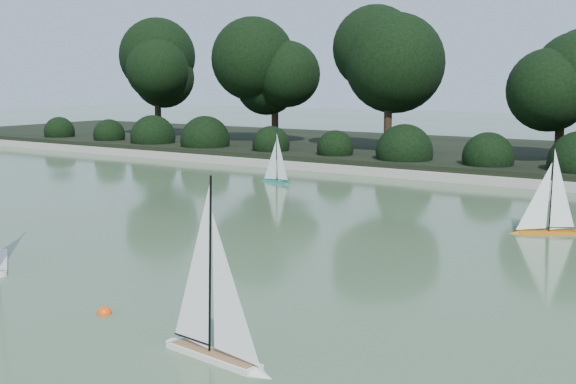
{
  "coord_description": "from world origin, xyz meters",
  "views": [
    {
      "loc": [
        4.71,
        -5.53,
        2.16
      ],
      "look_at": [
        -0.33,
        2.22,
        0.7
      ],
      "focal_mm": 45.0,
      "sensor_mm": 36.0,
      "label": 1
    }
  ],
  "objects_px": {
    "sailboat_orange": "(542,219)",
    "race_buoy": "(104,314)",
    "sailboat_teal": "(274,174)",
    "sailboat_white_b": "(220,332)"
  },
  "relations": [
    {
      "from": "sailboat_orange",
      "to": "race_buoy",
      "type": "distance_m",
      "value": 6.32
    },
    {
      "from": "sailboat_orange",
      "to": "sailboat_teal",
      "type": "height_order",
      "value": "sailboat_orange"
    },
    {
      "from": "sailboat_orange",
      "to": "race_buoy",
      "type": "relative_size",
      "value": 9.39
    },
    {
      "from": "sailboat_white_b",
      "to": "sailboat_teal",
      "type": "xyz_separation_m",
      "value": [
        -5.08,
        8.25,
        -0.05
      ]
    },
    {
      "from": "sailboat_white_b",
      "to": "sailboat_orange",
      "type": "relative_size",
      "value": 1.14
    },
    {
      "from": "sailboat_teal",
      "to": "race_buoy",
      "type": "height_order",
      "value": "sailboat_teal"
    },
    {
      "from": "sailboat_orange",
      "to": "sailboat_teal",
      "type": "xyz_separation_m",
      "value": [
        -5.99,
        2.15,
        -0.03
      ]
    },
    {
      "from": "sailboat_orange",
      "to": "sailboat_white_b",
      "type": "bearing_deg",
      "value": -98.42
    },
    {
      "from": "sailboat_white_b",
      "to": "sailboat_teal",
      "type": "bearing_deg",
      "value": 121.64
    },
    {
      "from": "race_buoy",
      "to": "sailboat_white_b",
      "type": "bearing_deg",
      "value": -10.83
    }
  ]
}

